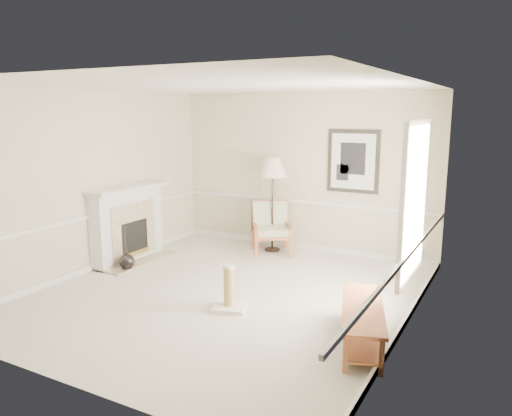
{
  "coord_description": "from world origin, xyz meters",
  "views": [
    {
      "loc": [
        3.59,
        -5.72,
        2.57
      ],
      "look_at": [
        0.12,
        0.7,
        1.14
      ],
      "focal_mm": 35.0,
      "sensor_mm": 36.0,
      "label": 1
    }
  ],
  "objects_px": {
    "armchair": "(271,225)",
    "bench": "(362,319)",
    "scratching_post": "(229,295)",
    "floor_vase": "(127,262)",
    "floor_lamp": "(273,170)"
  },
  "relations": [
    {
      "from": "bench",
      "to": "scratching_post",
      "type": "height_order",
      "value": "scratching_post"
    },
    {
      "from": "bench",
      "to": "scratching_post",
      "type": "xyz_separation_m",
      "value": [
        -1.82,
        0.13,
        -0.1
      ]
    },
    {
      "from": "armchair",
      "to": "floor_lamp",
      "type": "xyz_separation_m",
      "value": [
        -0.01,
        0.08,
        1.02
      ]
    },
    {
      "from": "bench",
      "to": "floor_lamp",
      "type": "bearing_deg",
      "value": 131.59
    },
    {
      "from": "floor_lamp",
      "to": "bench",
      "type": "bearing_deg",
      "value": -48.41
    },
    {
      "from": "armchair",
      "to": "bench",
      "type": "height_order",
      "value": "armchair"
    },
    {
      "from": "armchair",
      "to": "scratching_post",
      "type": "relative_size",
      "value": 1.66
    },
    {
      "from": "armchair",
      "to": "floor_lamp",
      "type": "bearing_deg",
      "value": 60.94
    },
    {
      "from": "bench",
      "to": "scratching_post",
      "type": "distance_m",
      "value": 1.83
    },
    {
      "from": "floor_vase",
      "to": "scratching_post",
      "type": "relative_size",
      "value": 1.22
    },
    {
      "from": "scratching_post",
      "to": "bench",
      "type": "bearing_deg",
      "value": -3.97
    },
    {
      "from": "bench",
      "to": "armchair",
      "type": "bearing_deg",
      "value": 132.27
    },
    {
      "from": "floor_lamp",
      "to": "bench",
      "type": "height_order",
      "value": "floor_lamp"
    },
    {
      "from": "floor_vase",
      "to": "bench",
      "type": "xyz_separation_m",
      "value": [
        4.15,
        -0.73,
        0.15
      ]
    },
    {
      "from": "floor_vase",
      "to": "armchair",
      "type": "height_order",
      "value": "armchair"
    }
  ]
}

